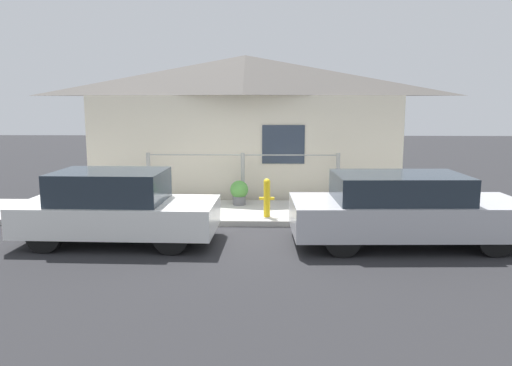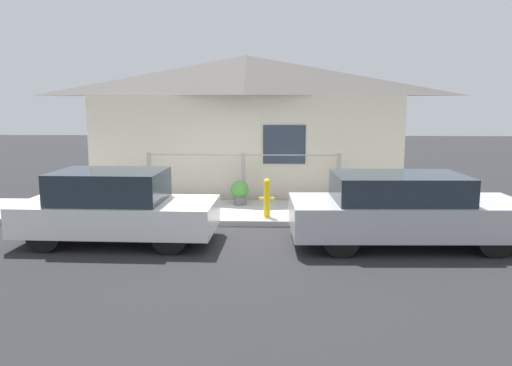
# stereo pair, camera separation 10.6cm
# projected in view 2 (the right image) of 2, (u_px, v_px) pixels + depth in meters

# --- Properties ---
(ground_plane) EXTENTS (60.00, 60.00, 0.00)m
(ground_plane) POSITION_uv_depth(u_px,v_px,m) (237.00, 227.00, 10.63)
(ground_plane) COLOR #262628
(sidewalk) EXTENTS (24.00, 2.31, 0.13)m
(sidewalk) POSITION_uv_depth(u_px,v_px,m) (241.00, 212.00, 11.76)
(sidewalk) COLOR #B2AFA8
(sidewalk) RESTS_ON ground_plane
(house) EXTENTS (8.68, 2.23, 3.91)m
(house) POSITION_uv_depth(u_px,v_px,m) (246.00, 84.00, 13.68)
(house) COLOR beige
(house) RESTS_ON ground_plane
(fence) EXTENTS (4.90, 0.10, 1.24)m
(fence) POSITION_uv_depth(u_px,v_px,m) (243.00, 175.00, 12.63)
(fence) COLOR #999993
(fence) RESTS_ON sidewalk
(car_left) EXTENTS (3.66, 1.70, 1.36)m
(car_left) POSITION_uv_depth(u_px,v_px,m) (116.00, 207.00, 9.36)
(car_left) COLOR white
(car_left) RESTS_ON ground_plane
(car_right) EXTENTS (4.29, 1.84, 1.33)m
(car_right) POSITION_uv_depth(u_px,v_px,m) (404.00, 209.00, 9.17)
(car_right) COLOR #B7B7BC
(car_right) RESTS_ON ground_plane
(fire_hydrant) EXTENTS (0.33, 0.15, 0.85)m
(fire_hydrant) POSITION_uv_depth(u_px,v_px,m) (267.00, 197.00, 10.93)
(fire_hydrant) COLOR yellow
(fire_hydrant) RESTS_ON sidewalk
(potted_plant_near_hydrant) EXTENTS (0.44, 0.44, 0.60)m
(potted_plant_near_hydrant) POSITION_uv_depth(u_px,v_px,m) (240.00, 192.00, 12.26)
(potted_plant_near_hydrant) COLOR slate
(potted_plant_near_hydrant) RESTS_ON sidewalk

